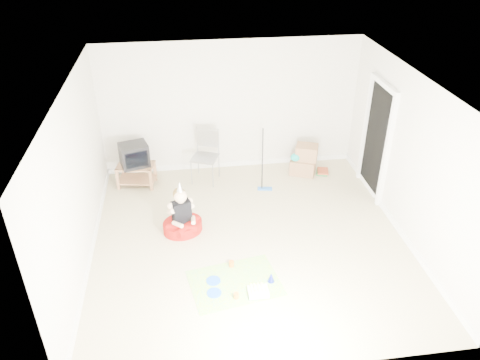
{
  "coord_description": "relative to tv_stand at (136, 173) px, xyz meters",
  "views": [
    {
      "loc": [
        -0.97,
        -5.95,
        4.72
      ],
      "look_at": [
        -0.1,
        0.4,
        0.9
      ],
      "focal_mm": 35.0,
      "sensor_mm": 36.0,
      "label": 1
    }
  ],
  "objects": [
    {
      "name": "ground",
      "position": [
        1.88,
        -1.99,
        -0.26
      ],
      "size": [
        5.0,
        5.0,
        0.0
      ],
      "primitive_type": "plane",
      "color": "beige",
      "rests_on": "ground"
    },
    {
      "name": "book_pile",
      "position": [
        3.69,
        -0.04,
        -0.23
      ],
      "size": [
        0.31,
        0.35,
        0.06
      ],
      "color": "#257135",
      "rests_on": "ground"
    },
    {
      "name": "orange_cup_near",
      "position": [
        1.52,
        -2.6,
        -0.21
      ],
      "size": [
        0.11,
        0.11,
        0.09
      ],
      "primitive_type": "cylinder",
      "rotation": [
        0.0,
        0.0,
        0.52
      ],
      "color": "orange",
      "rests_on": "party_mat"
    },
    {
      "name": "orange_cup_far",
      "position": [
        1.5,
        -3.26,
        -0.21
      ],
      "size": [
        0.1,
        0.1,
        0.08
      ],
      "primitive_type": "cylinder",
      "rotation": [
        0.0,
        0.0,
        0.44
      ],
      "color": "orange",
      "rests_on": "party_mat"
    },
    {
      "name": "cardboard_boxes",
      "position": [
        3.29,
        0.0,
        0.04
      ],
      "size": [
        0.61,
        0.53,
        0.61
      ],
      "color": "#9A6E4A",
      "rests_on": "ground"
    },
    {
      "name": "party_mat",
      "position": [
        1.52,
        -2.96,
        -0.26
      ],
      "size": [
        1.41,
        1.12,
        0.01
      ],
      "primitive_type": "cube",
      "rotation": [
        0.0,
        0.0,
        0.18
      ],
      "color": "#FF3581",
      "rests_on": "ground"
    },
    {
      "name": "blue_plate_near",
      "position": [
        1.22,
        -2.88,
        -0.25
      ],
      "size": [
        0.22,
        0.22,
        0.01
      ],
      "primitive_type": "cylinder",
      "rotation": [
        0.0,
        0.0,
        0.05
      ],
      "color": "blue",
      "rests_on": "party_mat"
    },
    {
      "name": "crt_tv",
      "position": [
        0.0,
        0.0,
        0.39
      ],
      "size": [
        0.6,
        0.54,
        0.44
      ],
      "primitive_type": "cube",
      "rotation": [
        0.0,
        0.0,
        0.28
      ],
      "color": "black",
      "rests_on": "tv_stand"
    },
    {
      "name": "folding_chair",
      "position": [
        1.32,
        -0.02,
        0.25
      ],
      "size": [
        0.6,
        0.59,
        1.04
      ],
      "color": "#9A9A9F",
      "rests_on": "ground"
    },
    {
      "name": "floor_mop",
      "position": [
        2.41,
        -0.51,
        0.0
      ],
      "size": [
        0.29,
        0.38,
        1.12
      ],
      "color": "blue",
      "rests_on": "ground"
    },
    {
      "name": "doorway_recess",
      "position": [
        4.36,
        -0.79,
        0.77
      ],
      "size": [
        0.02,
        0.9,
        2.05
      ],
      "primitive_type": "cube",
      "color": "black",
      "rests_on": "ground"
    },
    {
      "name": "blue_plate_far",
      "position": [
        1.21,
        -3.13,
        -0.25
      ],
      "size": [
        0.27,
        0.27,
        0.01
      ],
      "primitive_type": "cylinder",
      "rotation": [
        0.0,
        0.0,
        0.36
      ],
      "color": "blue",
      "rests_on": "party_mat"
    },
    {
      "name": "tv_stand",
      "position": [
        0.0,
        0.0,
        0.0
      ],
      "size": [
        0.76,
        0.55,
        0.43
      ],
      "color": "#A7714B",
      "rests_on": "ground"
    },
    {
      "name": "blue_party_hat",
      "position": [
        2.04,
        -3.0,
        -0.18
      ],
      "size": [
        0.12,
        0.12,
        0.15
      ],
      "primitive_type": "cone",
      "rotation": [
        0.0,
        0.0,
        -0.16
      ],
      "color": "#1925B5",
      "rests_on": "party_mat"
    },
    {
      "name": "birthday_cake",
      "position": [
        1.82,
        -3.23,
        -0.22
      ],
      "size": [
        0.29,
        0.23,
        0.14
      ],
      "color": "silver",
      "rests_on": "party_mat"
    },
    {
      "name": "seated_woman",
      "position": [
        0.82,
        -1.6,
        -0.05
      ],
      "size": [
        0.83,
        0.83,
        0.94
      ],
      "color": "#A6140F",
      "rests_on": "ground"
    }
  ]
}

